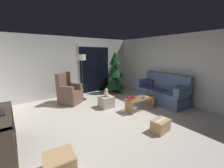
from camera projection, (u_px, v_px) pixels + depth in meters
The scene contains 21 objects.
ground_plane at pixel (115, 119), 4.00m from camera, with size 7.00×7.00×0.00m, color #BCB2A8.
wall_back at pixel (73, 67), 6.17m from camera, with size 5.72×0.12×2.50m, color silver.
wall_right at pixel (176, 69), 5.35m from camera, with size 0.12×6.00×2.50m, color silver.
patio_door_frame at pixel (95, 69), 6.72m from camera, with size 1.60×0.02×2.20m, color silver.
patio_door_glass at pixel (95, 70), 6.71m from camera, with size 1.50×0.02×2.10m, color black.
couch at pixel (162, 92), 5.35m from camera, with size 0.89×1.98×1.08m.
coffee_table at pixel (140, 102), 4.66m from camera, with size 1.10×0.40×0.41m.
remote_graphite at pixel (143, 98), 4.56m from camera, with size 0.04×0.16×0.02m, color #333338.
remote_white at pixel (147, 97), 4.71m from camera, with size 0.04×0.16×0.02m, color silver.
remote_black at pixel (149, 96), 4.79m from camera, with size 0.04×0.16×0.02m, color black.
remote_silver at pixel (141, 97), 4.68m from camera, with size 0.04×0.16×0.02m, color #ADADB2.
book_stack at pixel (132, 98), 4.40m from camera, with size 0.24×0.22×0.10m.
cell_phone at pixel (132, 97), 4.37m from camera, with size 0.07×0.14×0.01m, color black.
christmas_tree at pixel (115, 74), 6.58m from camera, with size 0.89×0.89×1.99m.
armchair at pixel (69, 93), 5.23m from camera, with size 0.96×0.96×1.13m.
floor_lamp at pixel (82, 62), 5.39m from camera, with size 0.32×0.32×1.78m.
ottoman at pixel (106, 102), 4.88m from camera, with size 0.44×0.44×0.38m, color #B2A893.
teddy_bear_cream at pixel (106, 93), 4.82m from camera, with size 0.21×0.21×0.29m.
teddy_bear_honey_by_tree at pixel (106, 93), 6.21m from camera, with size 0.21×0.21×0.29m.
cardboard_box_taped_mid_floor at pixel (160, 126), 3.37m from camera, with size 0.47×0.33×0.30m.
cardboard_box_open_near_shelf at pixel (60, 165), 2.21m from camera, with size 0.50×0.48×0.30m.
Camera 1 is at (-2.20, -2.97, 1.83)m, focal length 22.76 mm.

